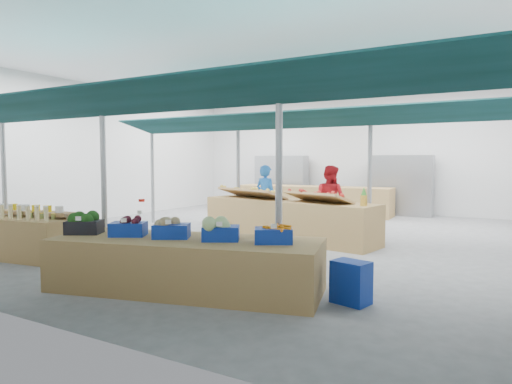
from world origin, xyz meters
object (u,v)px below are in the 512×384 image
vendor_right (330,200)px  crate_stack (351,282)px  fruit_counter (288,220)px  bottle_shelf (30,236)px  vendor_left (266,197)px  veg_counter (186,265)px

vendor_right → crate_stack: bearing=123.4°
fruit_counter → vendor_right: bearing=71.1°
bottle_shelf → crate_stack: size_ratio=3.32×
fruit_counter → crate_stack: 4.78m
vendor_left → crate_stack: bearing=138.3°
crate_stack → vendor_right: 5.47m
bottle_shelf → vendor_right: bearing=45.8°
bottle_shelf → crate_stack: 6.11m
fruit_counter → vendor_left: bearing=147.2°
bottle_shelf → vendor_left: 5.81m
bottle_shelf → fruit_counter: size_ratio=0.43×
bottle_shelf → vendor_right: 6.68m
bottle_shelf → veg_counter: bottle_shelf is taller
vendor_left → vendor_right: size_ratio=1.00×
fruit_counter → vendor_right: (0.60, 1.10, 0.40)m
fruit_counter → vendor_right: size_ratio=2.50×
veg_counter → fruit_counter: fruit_counter is taller
fruit_counter → vendor_right: vendor_right is taller
crate_stack → vendor_right: bearing=113.7°
vendor_right → fruit_counter: bearing=71.1°
veg_counter → vendor_left: vendor_left is taller
veg_counter → fruit_counter: bearing=82.5°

